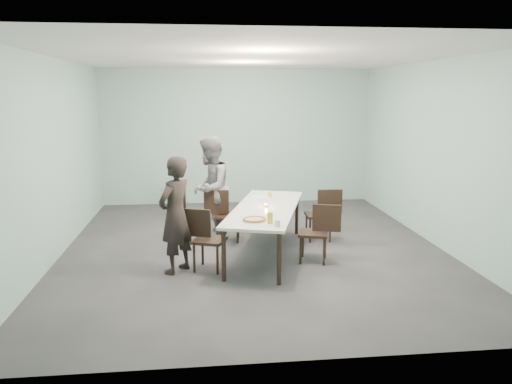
{
  "coord_description": "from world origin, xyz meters",
  "views": [
    {
      "loc": [
        -0.81,
        -7.7,
        2.46
      ],
      "look_at": [
        0.0,
        -0.38,
        1.0
      ],
      "focal_mm": 35.0,
      "sensor_mm": 36.0,
      "label": 1
    }
  ],
  "objects": [
    {
      "name": "chair_far_left",
      "position": [
        -0.46,
        0.5,
        0.5
      ],
      "size": [
        0.63,
        0.46,
        0.87
      ],
      "rotation": [
        0.0,
        0.0,
        -0.11
      ],
      "color": "black",
      "rests_on": "ground"
    },
    {
      "name": "table",
      "position": [
        0.15,
        -0.32,
        0.69
      ],
      "size": [
        1.59,
        2.75,
        0.75
      ],
      "rotation": [
        0.0,
        0.0,
        -0.28
      ],
      "color": "white",
      "rests_on": "ground"
    },
    {
      "name": "menu",
      "position": [
        0.18,
        0.44,
        0.75
      ],
      "size": [
        0.35,
        0.3,
        0.01
      ],
      "primitive_type": "cube",
      "rotation": [
        0.0,
        0.0,
        -0.28
      ],
      "color": "silver",
      "rests_on": "table"
    },
    {
      "name": "diner_near",
      "position": [
        -1.18,
        -0.95,
        0.81
      ],
      "size": [
        0.67,
        0.71,
        1.63
      ],
      "primitive_type": "imported",
      "rotation": [
        0.0,
        0.0,
        -2.22
      ],
      "color": "black",
      "rests_on": "ground"
    },
    {
      "name": "water_tumbler",
      "position": [
        0.16,
        -1.46,
        0.8
      ],
      "size": [
        0.08,
        0.08,
        0.09
      ],
      "primitive_type": "cylinder",
      "color": "silver",
      "rests_on": "table"
    },
    {
      "name": "side_plate",
      "position": [
        0.1,
        -0.88,
        0.76
      ],
      "size": [
        0.18,
        0.18,
        0.01
      ],
      "primitive_type": "cylinder",
      "color": "white",
      "rests_on": "table"
    },
    {
      "name": "diner_far",
      "position": [
        -0.67,
        0.67,
        0.87
      ],
      "size": [
        0.89,
        1.01,
        1.75
      ],
      "primitive_type": "imported",
      "rotation": [
        0.0,
        0.0,
        -1.88
      ],
      "color": "gray",
      "rests_on": "ground"
    },
    {
      "name": "beer_glass",
      "position": [
        0.09,
        -1.28,
        0.82
      ],
      "size": [
        0.08,
        0.08,
        0.15
      ],
      "primitive_type": "cylinder",
      "color": "gold",
      "rests_on": "table"
    },
    {
      "name": "chair_near_left",
      "position": [
        -0.79,
        -0.89,
        0.5
      ],
      "size": [
        0.65,
        0.54,
        0.87
      ],
      "rotation": [
        0.0,
        0.0,
        -0.35
      ],
      "color": "black",
      "rests_on": "ground"
    },
    {
      "name": "room_shell",
      "position": [
        0.0,
        0.0,
        2.03
      ],
      "size": [
        6.02,
        7.02,
        3.01
      ],
      "color": "#98BFBF",
      "rests_on": "ground"
    },
    {
      "name": "ground",
      "position": [
        0.0,
        0.0,
        0.0
      ],
      "size": [
        7.0,
        7.0,
        0.0
      ],
      "primitive_type": "plane",
      "color": "#333335",
      "rests_on": "ground"
    },
    {
      "name": "tealight",
      "position": [
        0.16,
        -0.32,
        0.77
      ],
      "size": [
        0.06,
        0.06,
        0.05
      ],
      "color": "silver",
      "rests_on": "table"
    },
    {
      "name": "chair_near_right",
      "position": [
        0.89,
        -0.75,
        0.5
      ],
      "size": [
        0.65,
        0.52,
        0.87
      ],
      "rotation": [
        0.0,
        0.0,
        2.85
      ],
      "color": "black",
      "rests_on": "ground"
    },
    {
      "name": "pizza",
      "position": [
        -0.11,
        -1.14,
        0.77
      ],
      "size": [
        0.34,
        0.34,
        0.04
      ],
      "color": "white",
      "rests_on": "table"
    },
    {
      "name": "amber_tumbler",
      "position": [
        0.32,
        0.42,
        0.79
      ],
      "size": [
        0.07,
        0.07,
        0.08
      ],
      "primitive_type": "cylinder",
      "color": "gold",
      "rests_on": "table"
    },
    {
      "name": "chair_far_right",
      "position": [
        1.23,
        0.35,
        0.5
      ],
      "size": [
        0.62,
        0.43,
        0.87
      ],
      "rotation": [
        0.0,
        0.0,
        3.11
      ],
      "color": "black",
      "rests_on": "ground"
    }
  ]
}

